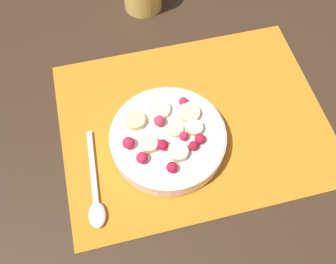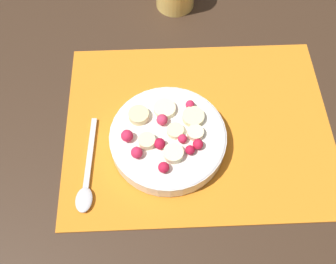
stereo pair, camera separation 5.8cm
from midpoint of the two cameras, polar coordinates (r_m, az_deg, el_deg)
name	(u,v)px [view 2 (the right image)]	position (r m, az deg, el deg)	size (l,w,h in m)	color
ground_plane	(198,126)	(0.66, 7.11, 0.65)	(3.00, 3.00, 0.00)	#382619
placemat	(198,125)	(0.66, 7.14, 0.78)	(0.46, 0.36, 0.01)	orange
fruit_bowl	(168,137)	(0.62, 2.66, -1.08)	(0.19, 0.19, 0.05)	white
spoon	(86,183)	(0.61, -9.71, -7.86)	(0.03, 0.17, 0.01)	silver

